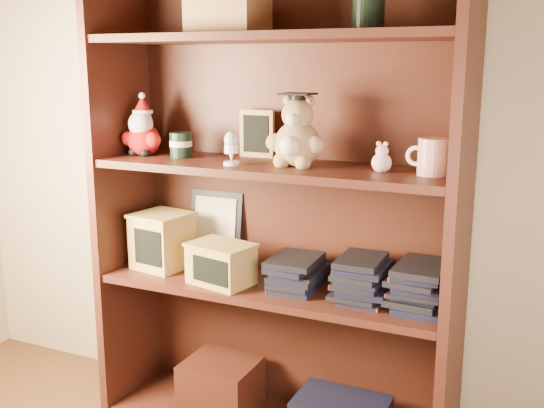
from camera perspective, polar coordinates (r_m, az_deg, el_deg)
The scene contains 16 objects.
bookcase at distance 2.09m, azimuth 0.52°, elevation -0.82°, with size 1.20×0.35×1.60m.
shelf_lower at distance 2.12m, azimuth 0.00°, elevation -7.49°, with size 1.14×0.33×0.02m.
shelf_upper at distance 2.01m, azimuth 0.00°, elevation 3.26°, with size 1.14×0.33×0.02m.
santa_plush at distance 2.25m, azimuth -11.53°, elevation 6.36°, with size 0.16×0.11×0.22m.
teachers_tin at distance 2.17m, azimuth -8.17°, elevation 5.28°, with size 0.08×0.08×0.08m.
chalkboard_plaque at distance 2.15m, azimuth -1.35°, elevation 6.25°, with size 0.12×0.07×0.16m.
egg_cup at distance 1.99m, azimuth -3.67°, elevation 5.13°, with size 0.05×0.05×0.11m.
grad_teddy_bear at distance 1.96m, azimuth 2.21°, elevation 5.95°, with size 0.19×0.16×0.23m.
pink_figurine at distance 1.89m, azimuth 9.80°, elevation 3.92°, with size 0.06×0.06×0.09m.
teacher_mug at distance 1.85m, azimuth 14.13°, elevation 4.12°, with size 0.12×0.08×0.11m.
certificate_frame at distance 2.32m, azimuth -5.05°, elevation -2.05°, with size 0.21×0.05×0.26m.
treats_box at distance 2.29m, azimuth -9.80°, elevation -3.20°, with size 0.20×0.20×0.20m.
pencils_box at distance 2.10m, azimuth -4.59°, elevation -5.32°, with size 0.23×0.19×0.14m.
book_stack_left at distance 2.06m, azimuth 2.32°, elevation -6.27°, with size 0.14×0.20×0.10m.
book_stack_mid at distance 1.99m, azimuth 8.14°, elevation -6.62°, with size 0.14×0.20×0.13m.
book_stack_right at distance 1.95m, azimuth 13.15°, elevation -7.23°, with size 0.14×0.20×0.13m.
Camera 1 is at (0.79, -0.50, 1.26)m, focal length 42.00 mm.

